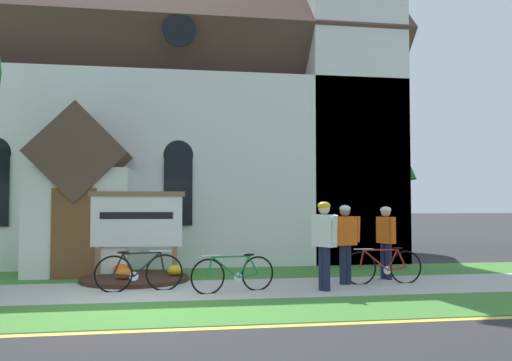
# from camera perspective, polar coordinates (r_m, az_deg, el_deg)

# --- Properties ---
(ground) EXTENTS (140.00, 140.00, 0.00)m
(ground) POSITION_cam_1_polar(r_m,az_deg,el_deg) (13.32, -12.34, -9.96)
(ground) COLOR #2B2B2D
(sidewalk_slab) EXTENTS (32.00, 2.45, 0.01)m
(sidewalk_slab) POSITION_cam_1_polar(r_m,az_deg,el_deg) (10.94, -8.31, -11.64)
(sidewalk_slab) COLOR #B7B5AD
(sidewalk_slab) RESTS_ON ground
(grass_verge) EXTENTS (32.00, 1.98, 0.01)m
(grass_verge) POSITION_cam_1_polar(r_m,az_deg,el_deg) (8.76, -8.13, -13.97)
(grass_verge) COLOR #427F33
(grass_verge) RESTS_ON ground
(church_lawn) EXTENTS (24.00, 2.30, 0.01)m
(church_lawn) POSITION_cam_1_polar(r_m,az_deg,el_deg) (13.28, -8.43, -10.00)
(church_lawn) COLOR #427F33
(church_lawn) RESTS_ON ground
(curb_paint_stripe) EXTENTS (28.00, 0.16, 0.01)m
(curb_paint_stripe) POSITION_cam_1_polar(r_m,az_deg,el_deg) (7.65, -8.00, -15.69)
(curb_paint_stripe) COLOR yellow
(curb_paint_stripe) RESTS_ON ground
(church_building) EXTENTS (13.82, 10.19, 12.71)m
(church_building) POSITION_cam_1_polar(r_m,az_deg,el_deg) (18.47, -7.19, 6.88)
(church_building) COLOR white
(church_building) RESTS_ON ground
(church_sign) EXTENTS (2.23, 0.25, 2.03)m
(church_sign) POSITION_cam_1_polar(r_m,az_deg,el_deg) (12.67, -12.78, -4.33)
(church_sign) COLOR #7F6047
(church_sign) RESTS_ON ground
(flower_bed) EXTENTS (2.41, 2.41, 0.34)m
(flower_bed) POSITION_cam_1_polar(r_m,az_deg,el_deg) (12.34, -12.90, -10.22)
(flower_bed) COLOR #382319
(flower_bed) RESTS_ON ground
(bicycle_white) EXTENTS (1.78, 0.08, 0.81)m
(bicycle_white) POSITION_cam_1_polar(r_m,az_deg,el_deg) (11.89, 13.61, -9.03)
(bicycle_white) COLOR black
(bicycle_white) RESTS_ON ground
(bicycle_red) EXTENTS (1.71, 0.52, 0.76)m
(bicycle_red) POSITION_cam_1_polar(r_m,az_deg,el_deg) (10.55, -2.43, -10.03)
(bicycle_red) COLOR black
(bicycle_red) RESTS_ON ground
(bicycle_yellow) EXTENTS (1.73, 0.21, 0.82)m
(bicycle_yellow) POSITION_cam_1_polar(r_m,az_deg,el_deg) (10.87, -12.57, -9.64)
(bicycle_yellow) COLOR black
(bicycle_yellow) RESTS_ON ground
(cyclist_in_blue_jersey) EXTENTS (0.67, 0.31, 1.71)m
(cyclist_in_blue_jersey) POSITION_cam_1_polar(r_m,az_deg,el_deg) (11.56, 9.63, -6.12)
(cyclist_in_blue_jersey) COLOR #191E38
(cyclist_in_blue_jersey) RESTS_ON ground
(cyclist_in_white_jersey) EXTENTS (0.32, 0.74, 1.67)m
(cyclist_in_white_jersey) POSITION_cam_1_polar(r_m,az_deg,el_deg) (12.55, 13.88, -5.92)
(cyclist_in_white_jersey) COLOR #191E38
(cyclist_in_white_jersey) RESTS_ON ground
(cyclist_in_green_jersey) EXTENTS (0.45, 0.69, 1.78)m
(cyclist_in_green_jersey) POSITION_cam_1_polar(r_m,az_deg,el_deg) (10.68, 7.39, -6.16)
(cyclist_in_green_jersey) COLOR #191E38
(cyclist_in_green_jersey) RESTS_ON ground
(roadside_conifer) EXTENTS (3.61, 3.61, 7.04)m
(roadside_conifer) POSITION_cam_1_polar(r_m,az_deg,el_deg) (19.76, 11.66, 6.48)
(roadside_conifer) COLOR #3D2D1E
(roadside_conifer) RESTS_ON ground
(distant_hill) EXTENTS (87.66, 55.48, 22.82)m
(distant_hill) POSITION_cam_1_polar(r_m,az_deg,el_deg) (79.85, -17.31, -3.59)
(distant_hill) COLOR #847A5B
(distant_hill) RESTS_ON ground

